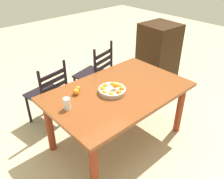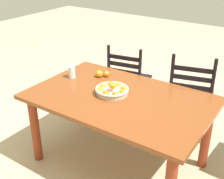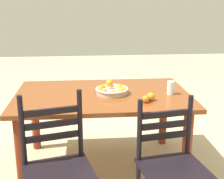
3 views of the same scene
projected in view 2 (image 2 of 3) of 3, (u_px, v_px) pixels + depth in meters
name	position (u px, v px, depth m)	size (l,w,h in m)	color
ground_plane	(119.00, 161.00, 2.96)	(12.00, 12.00, 0.00)	tan
dining_table	(120.00, 107.00, 2.68)	(1.61, 1.03, 0.73)	brown
chair_near_window	(191.00, 96.00, 3.22)	(0.56, 0.56, 0.97)	black
chair_by_cabinet	(128.00, 80.00, 3.62)	(0.51, 0.51, 0.92)	black
fruit_bowl	(112.00, 90.00, 2.67)	(0.31, 0.31, 0.13)	beige
orange_loose_0	(106.00, 74.00, 3.02)	(0.06, 0.06, 0.06)	orange
orange_loose_1	(99.00, 74.00, 3.00)	(0.07, 0.07, 0.07)	orange
drinking_glass	(72.00, 72.00, 2.98)	(0.07, 0.07, 0.12)	silver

